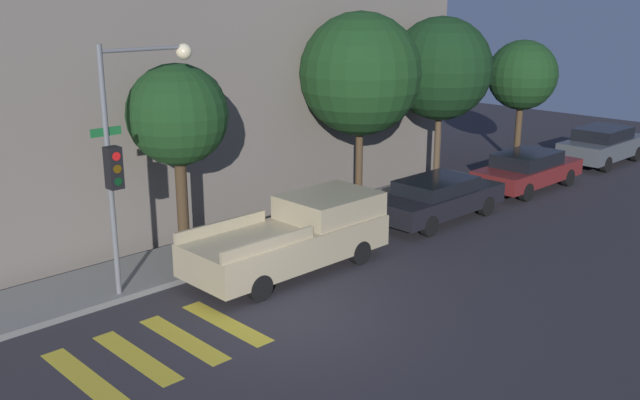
{
  "coord_description": "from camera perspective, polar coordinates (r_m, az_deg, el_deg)",
  "views": [
    {
      "loc": [
        -9.01,
        -10.25,
        6.5
      ],
      "look_at": [
        2.94,
        2.1,
        1.6
      ],
      "focal_mm": 40.0,
      "sensor_mm": 36.0,
      "label": 1
    }
  ],
  "objects": [
    {
      "name": "sedan_far_end",
      "position": [
        30.99,
        21.68,
        4.14
      ],
      "size": [
        4.43,
        1.84,
        1.48
      ],
      "color": "#4C5156",
      "rests_on": "ground"
    },
    {
      "name": "sedan_near_corner",
      "position": [
        21.69,
        9.37,
        0.19
      ],
      "size": [
        4.59,
        1.8,
        1.3
      ],
      "color": "black",
      "rests_on": "ground"
    },
    {
      "name": "traffic_light_pole",
      "position": [
        15.82,
        -15.03,
        4.76
      ],
      "size": [
        2.56,
        0.56,
        5.59
      ],
      "color": "slate",
      "rests_on": "ground"
    },
    {
      "name": "sidewalk",
      "position": [
        18.3,
        -11.56,
        -5.0
      ],
      "size": [
        26.0,
        2.23,
        0.14
      ],
      "primitive_type": "cube",
      "color": "slate",
      "rests_on": "ground"
    },
    {
      "name": "sedan_middle",
      "position": [
        25.93,
        16.28,
        2.36
      ],
      "size": [
        4.59,
        1.81,
        1.33
      ],
      "color": "maroon",
      "rests_on": "ground"
    },
    {
      "name": "tree_near_corner",
      "position": [
        17.66,
        -11.33,
        6.6
      ],
      "size": [
        2.47,
        2.47,
        5.01
      ],
      "color": "#42301E",
      "rests_on": "ground"
    },
    {
      "name": "ground_plane",
      "position": [
        15.12,
        -2.5,
        -9.57
      ],
      "size": [
        60.0,
        60.0,
        0.0
      ],
      "primitive_type": "plane",
      "color": "#2D2B30"
    },
    {
      "name": "building_row",
      "position": [
        21.33,
        -18.7,
        6.7
      ],
      "size": [
        26.0,
        6.0,
        6.78
      ],
      "primitive_type": "cube",
      "color": "slate",
      "rests_on": "ground"
    },
    {
      "name": "tree_far_end",
      "position": [
        24.84,
        9.64,
        10.3
      ],
      "size": [
        3.48,
        3.48,
        5.92
      ],
      "color": "brown",
      "rests_on": "ground"
    },
    {
      "name": "tree_midblock",
      "position": [
        21.76,
        3.25,
        10.02
      ],
      "size": [
        3.7,
        3.7,
        6.13
      ],
      "color": "#4C3823",
      "rests_on": "ground"
    },
    {
      "name": "crosswalk",
      "position": [
        14.33,
        -12.67,
        -11.47
      ],
      "size": [
        3.59,
        2.6,
        0.0
      ],
      "color": "gold",
      "rests_on": "ground"
    },
    {
      "name": "tree_behind_truck",
      "position": [
        29.34,
        15.89,
        9.56
      ],
      "size": [
        2.72,
        2.72,
        4.93
      ],
      "color": "#4C3823",
      "rests_on": "ground"
    },
    {
      "name": "pickup_truck",
      "position": [
        17.58,
        -1.86,
        -2.83
      ],
      "size": [
        5.26,
        2.02,
        1.69
      ],
      "color": "tan",
      "rests_on": "ground"
    }
  ]
}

